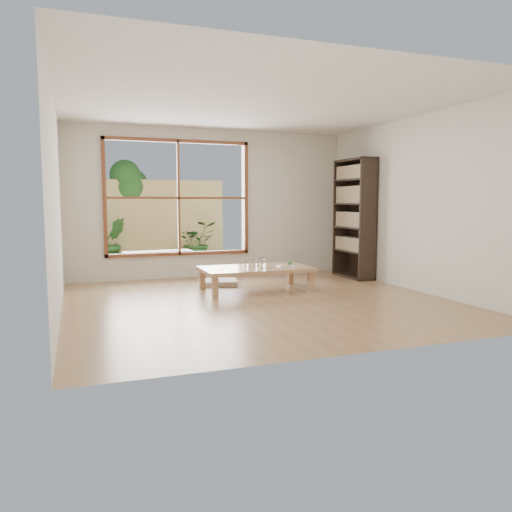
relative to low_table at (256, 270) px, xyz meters
The scene contains 15 objects.
ground 0.86m from the low_table, 106.30° to the right, with size 5.00×5.00×0.00m, color #9E794F.
low_table is the anchor object (origin of this frame).
floor_cushion 0.85m from the low_table, 114.96° to the left, with size 0.51×0.51×0.07m, color silver.
bookshelf 2.31m from the low_table, 18.10° to the left, with size 0.33×0.93×2.08m, color #2E201A.
glass_tall 0.20m from the low_table, 73.14° to the right, with size 0.09×0.09×0.16m, color silver.
glass_mid 0.17m from the low_table, ahead, with size 0.08×0.08×0.11m, color silver.
glass_short 0.18m from the low_table, 74.00° to the left, with size 0.08×0.08×0.10m, color silver.
glass_small 0.16m from the low_table, 145.09° to the left, with size 0.05×0.05×0.07m, color silver.
food_tray 0.49m from the low_table, 11.00° to the right, with size 0.28×0.21×0.08m.
deck 2.93m from the low_table, 106.44° to the left, with size 2.80×2.00×0.05m, color #3E332D.
garden_bench 2.55m from the low_table, 115.64° to the left, with size 1.30×0.48×0.40m.
bamboo_fence 3.93m from the low_table, 102.26° to the left, with size 2.80×0.06×1.80m, color #D9BD6F.
shrub_right 3.59m from the low_table, 90.70° to the left, with size 0.80×0.70×0.89m, color #2A5921.
shrub_left 3.86m from the low_table, 118.35° to the left, with size 0.55×0.44×0.99m, color #2A5921.
garden_tree 4.55m from the low_table, 110.14° to the left, with size 1.04×0.85×2.22m.
Camera 1 is at (-2.30, -6.20, 1.33)m, focal length 35.00 mm.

